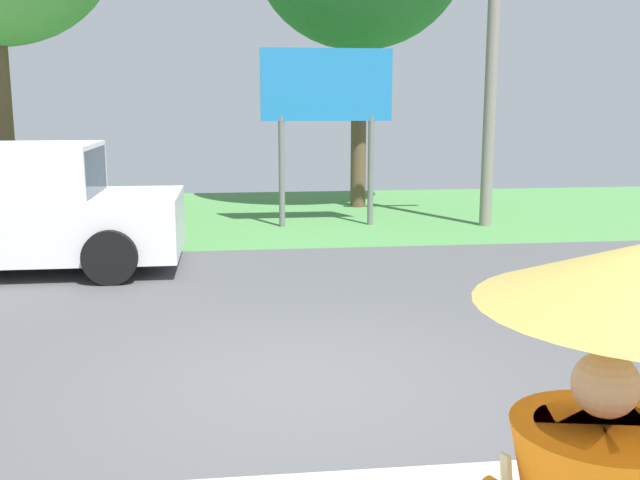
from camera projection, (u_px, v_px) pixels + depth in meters
The scene contains 4 objects.
ground_plane at pixel (278, 300), 9.57m from camera, with size 40.00×22.00×0.20m.
pickup_truck at pixel (3, 213), 10.82m from camera, with size 5.20×2.28×1.88m.
utility_pole at pixel (492, 58), 14.34m from camera, with size 1.80×0.24×6.29m.
roadside_billboard at pixel (327, 98), 14.47m from camera, with size 2.60×0.12×3.50m.
Camera 1 is at (-0.58, -6.31, 2.50)m, focal length 41.33 mm.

